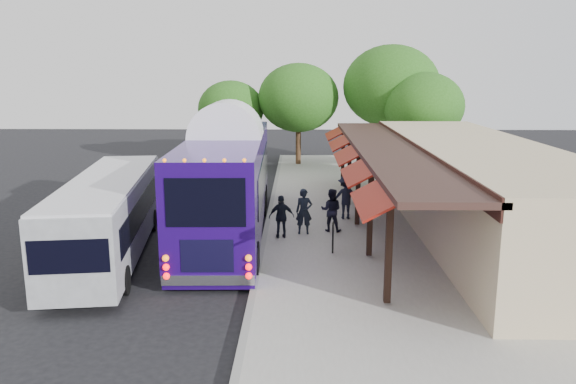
% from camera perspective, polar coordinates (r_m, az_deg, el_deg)
% --- Properties ---
extents(ground, '(90.00, 90.00, 0.00)m').
position_cam_1_polar(ground, '(19.52, -2.97, -6.98)').
color(ground, black).
rests_on(ground, ground).
extents(sidewalk, '(10.00, 40.00, 0.15)m').
position_cam_1_polar(sidewalk, '(23.55, 9.97, -3.60)').
color(sidewalk, '#9E9B93').
rests_on(sidewalk, ground).
extents(curb, '(0.20, 40.00, 0.16)m').
position_cam_1_polar(curb, '(23.30, -2.16, -3.59)').
color(curb, gray).
rests_on(curb, ground).
extents(station_shelter, '(8.15, 20.00, 3.60)m').
position_cam_1_polar(station_shelter, '(23.91, 18.17, 0.58)').
color(station_shelter, tan).
rests_on(station_shelter, ground).
extents(coach_bus, '(3.14, 13.22, 4.20)m').
position_cam_1_polar(coach_bus, '(22.40, -6.12, 1.44)').
color(coach_bus, '#240862').
rests_on(coach_bus, ground).
extents(city_bus, '(3.64, 10.69, 2.82)m').
position_cam_1_polar(city_bus, '(20.51, -17.70, -2.07)').
color(city_bus, gray).
rests_on(city_bus, ground).
extents(ped_a, '(0.66, 0.44, 1.79)m').
position_cam_1_polar(ped_a, '(21.91, 1.63, -1.99)').
color(ped_a, black).
rests_on(ped_a, sidewalk).
extents(ped_b, '(0.94, 0.79, 1.72)m').
position_cam_1_polar(ped_b, '(22.31, 4.41, -1.84)').
color(ped_b, black).
rests_on(ped_b, sidewalk).
extents(ped_c, '(1.01, 0.52, 1.66)m').
position_cam_1_polar(ped_c, '(21.37, -0.66, -2.53)').
color(ped_c, black).
rests_on(ped_c, sidewalk).
extents(ped_d, '(1.24, 0.72, 1.91)m').
position_cam_1_polar(ped_d, '(24.25, 5.90, -0.51)').
color(ped_d, black).
rests_on(ped_d, sidewalk).
extents(sign_board, '(0.11, 0.50, 1.10)m').
position_cam_1_polar(sign_board, '(19.63, 4.58, -4.15)').
color(sign_board, black).
rests_on(sign_board, sidewalk).
extents(tree_left, '(5.45, 5.45, 6.97)m').
position_cam_1_polar(tree_left, '(38.43, 1.07, 9.54)').
color(tree_left, '#382314').
rests_on(tree_left, ground).
extents(tree_mid, '(6.37, 6.37, 8.16)m').
position_cam_1_polar(tree_mid, '(38.44, 10.43, 10.53)').
color(tree_mid, '#382314').
rests_on(tree_mid, ground).
extents(tree_right, '(4.99, 4.99, 6.39)m').
position_cam_1_polar(tree_right, '(36.42, 13.61, 8.45)').
color(tree_right, '#382314').
rests_on(tree_right, ground).
extents(tree_far, '(4.54, 4.54, 5.81)m').
position_cam_1_polar(tree_far, '(39.24, -5.81, 8.40)').
color(tree_far, '#382314').
rests_on(tree_far, ground).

